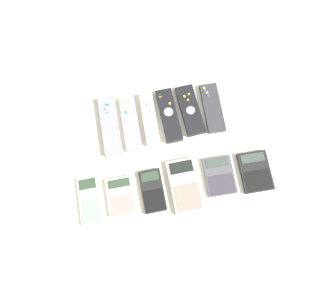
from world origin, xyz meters
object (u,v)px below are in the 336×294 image
object	(u,v)px
remote_0	(109,126)
calculator_0	(90,200)
remote_1	(131,124)
remote_4	(190,110)
remote_3	(169,115)
calculator_1	(121,196)
calculator_2	(153,191)
calculator_4	(219,176)
calculator_5	(255,172)
remote_2	(150,119)
calculator_3	(185,185)
remote_5	(212,108)

from	to	relation	value
remote_0	calculator_0	world-z (taller)	remote_0
remote_1	remote_4	xyz separation A→B (m)	(0.19, 0.01, 0.00)
remote_3	calculator_1	bearing A→B (deg)	-131.91
remote_4	calculator_1	xyz separation A→B (m)	(-0.26, -0.23, -0.00)
remote_3	calculator_2	bearing A→B (deg)	-114.35
remote_3	calculator_2	size ratio (longest dim) A/B	1.38
remote_0	calculator_4	distance (m)	0.37
remote_0	calculator_5	distance (m)	0.47
calculator_1	remote_2	bearing A→B (deg)	60.62
remote_0	remote_2	distance (m)	0.13
remote_3	remote_1	bearing A→B (deg)	179.18
remote_0	remote_3	xyz separation A→B (m)	(0.19, -0.00, 0.00)
calculator_4	calculator_5	xyz separation A→B (m)	(0.11, -0.01, 0.00)
remote_1	calculator_3	distance (m)	0.26
remote_4	remote_5	world-z (taller)	remote_4
calculator_3	calculator_4	xyz separation A→B (m)	(0.11, 0.01, -0.00)
calculator_5	calculator_4	bearing A→B (deg)	177.36
remote_5	calculator_3	distance (m)	0.26
remote_5	calculator_4	bearing A→B (deg)	-95.49
remote_0	remote_1	xyz separation A→B (m)	(0.07, -0.00, -0.00)
calculator_5	calculator_3	bearing A→B (deg)	-178.31
remote_4	calculator_3	bearing A→B (deg)	-108.79
calculator_0	calculator_5	distance (m)	0.50
calculator_2	calculator_3	distance (m)	0.10
remote_2	remote_5	size ratio (longest dim) A/B	1.02
calculator_5	calculator_2	bearing A→B (deg)	-178.73
remote_2	calculator_0	xyz separation A→B (m)	(-0.22, -0.21, -0.01)
remote_0	remote_4	distance (m)	0.26
calculator_2	remote_0	bearing A→B (deg)	112.80
calculator_2	calculator_4	size ratio (longest dim) A/B	1.06
calculator_0	calculator_4	size ratio (longest dim) A/B	1.18
remote_3	calculator_1	size ratio (longest dim) A/B	1.55
calculator_0	calculator_4	bearing A→B (deg)	-0.53
remote_3	calculator_3	bearing A→B (deg)	-90.68
remote_0	calculator_5	xyz separation A→B (m)	(0.41, -0.23, -0.00)
remote_1	remote_5	bearing A→B (deg)	1.33
remote_1	remote_2	size ratio (longest dim) A/B	1.05
remote_5	calculator_5	size ratio (longest dim) A/B	1.33
calculator_3	remote_4	bearing A→B (deg)	73.77
remote_2	remote_4	size ratio (longest dim) A/B	1.00
remote_4	calculator_3	size ratio (longest dim) A/B	1.06
remote_5	calculator_5	world-z (taller)	remote_5
calculator_1	remote_0	bearing A→B (deg)	90.71
calculator_3	remote_1	bearing A→B (deg)	119.17
calculator_0	remote_5	bearing A→B (deg)	26.98
remote_5	calculator_0	xyz separation A→B (m)	(-0.42, -0.21, -0.00)
remote_1	calculator_3	world-z (taller)	same
calculator_1	calculator_3	world-z (taller)	calculator_3
calculator_1	calculator_5	world-z (taller)	same
calculator_0	calculator_2	xyz separation A→B (m)	(0.19, -0.01, 0.00)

